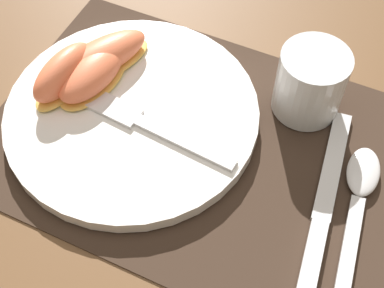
# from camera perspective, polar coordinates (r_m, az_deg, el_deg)

# --- Properties ---
(ground_plane) EXTENTS (3.00, 3.00, 0.00)m
(ground_plane) POSITION_cam_1_polar(r_m,az_deg,el_deg) (0.58, 1.20, -0.32)
(ground_plane) COLOR brown
(placemat) EXTENTS (0.46, 0.31, 0.00)m
(placemat) POSITION_cam_1_polar(r_m,az_deg,el_deg) (0.58, 1.20, -0.21)
(placemat) COLOR #38281E
(placemat) RESTS_ON ground_plane
(plate) EXTENTS (0.28, 0.28, 0.02)m
(plate) POSITION_cam_1_polar(r_m,az_deg,el_deg) (0.59, -6.39, 3.24)
(plate) COLOR white
(plate) RESTS_ON placemat
(juice_glass) EXTENTS (0.07, 0.07, 0.08)m
(juice_glass) POSITION_cam_1_polar(r_m,az_deg,el_deg) (0.59, 12.43, 6.13)
(juice_glass) COLOR silver
(juice_glass) RESTS_ON placemat
(knife) EXTENTS (0.04, 0.23, 0.01)m
(knife) POSITION_cam_1_polar(r_m,az_deg,el_deg) (0.55, 13.85, -6.50)
(knife) COLOR silver
(knife) RESTS_ON placemat
(spoon) EXTENTS (0.04, 0.18, 0.01)m
(spoon) POSITION_cam_1_polar(r_m,az_deg,el_deg) (0.56, 17.46, -4.84)
(spoon) COLOR silver
(spoon) RESTS_ON placemat
(fork) EXTENTS (0.19, 0.04, 0.00)m
(fork) POSITION_cam_1_polar(r_m,az_deg,el_deg) (0.57, -5.21, 2.28)
(fork) COLOR silver
(fork) RESTS_ON plate
(citrus_wedge_0) EXTENTS (0.10, 0.14, 0.03)m
(citrus_wedge_0) POSITION_cam_1_polar(r_m,az_deg,el_deg) (0.62, -9.91, 8.88)
(citrus_wedge_0) COLOR #F7C656
(citrus_wedge_0) RESTS_ON plate
(citrus_wedge_1) EXTENTS (0.07, 0.10, 0.03)m
(citrus_wedge_1) POSITION_cam_1_polar(r_m,az_deg,el_deg) (0.60, -10.67, 7.28)
(citrus_wedge_1) COLOR #F7C656
(citrus_wedge_1) RESTS_ON plate
(citrus_wedge_2) EXTENTS (0.05, 0.10, 0.04)m
(citrus_wedge_2) POSITION_cam_1_polar(r_m,az_deg,el_deg) (0.61, -13.50, 7.28)
(citrus_wedge_2) COLOR #F7C656
(citrus_wedge_2) RESTS_ON plate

